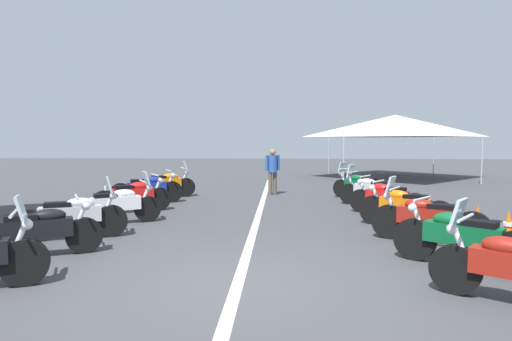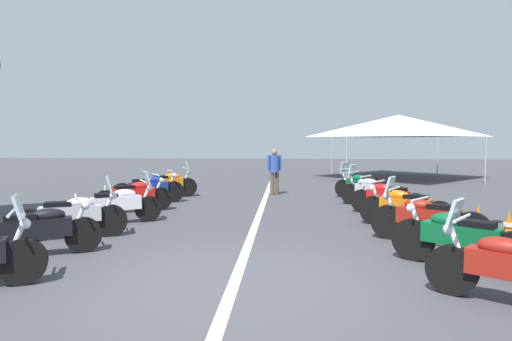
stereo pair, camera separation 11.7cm
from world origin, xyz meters
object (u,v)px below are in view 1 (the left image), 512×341
object	(u,v)px
motorcycle_left_row_4	(133,195)
motorcycle_right_row_1	(461,238)
event_tent	(395,126)
motorcycle_right_row_5	(372,190)
traffic_cone_1	(477,220)
motorcycle_left_row_3	(117,204)
motorcycle_left_row_5	(147,188)
motorcycle_right_row_3	(404,207)
bystander_0	(273,168)
motorcycle_right_row_6	(361,185)
motorcycle_right_row_4	(386,197)
motorcycle_left_row_6	(166,184)
motorcycle_left_row_1	(39,230)
motorcycle_left_row_2	(72,215)
motorcycle_right_row_2	(427,218)
traffic_cone_0	(508,227)

from	to	relation	value
motorcycle_left_row_4	motorcycle_right_row_1	distance (m)	8.08
event_tent	motorcycle_right_row_5	bearing A→B (deg)	162.08
motorcycle_left_row_4	traffic_cone_1	xyz separation A→B (m)	(-2.20, -7.93, -0.16)
motorcycle_left_row_3	event_tent	world-z (taller)	event_tent
motorcycle_left_row_4	event_tent	distance (m)	14.90
motorcycle_left_row_5	motorcycle_right_row_3	xyz separation A→B (m)	(-3.22, -6.73, -0.00)
bystander_0	event_tent	xyz separation A→B (m)	(7.13, -6.05, 1.71)
motorcycle_left_row_4	event_tent	size ratio (longest dim) A/B	0.27
motorcycle_left_row_4	event_tent	xyz separation A→B (m)	(11.12, -9.67, 2.19)
motorcycle_left_row_5	motorcycle_right_row_6	xyz separation A→B (m)	(1.38, -6.63, -0.01)
motorcycle_right_row_5	motorcycle_right_row_6	size ratio (longest dim) A/B	1.07
motorcycle_left_row_3	motorcycle_right_row_1	distance (m)	7.10
motorcycle_left_row_5	motorcycle_right_row_4	bearing A→B (deg)	-41.16
motorcycle_right_row_3	traffic_cone_1	world-z (taller)	motorcycle_right_row_3
motorcycle_right_row_1	motorcycle_right_row_6	bearing A→B (deg)	-50.35
motorcycle_left_row_3	motorcycle_right_row_5	xyz separation A→B (m)	(3.12, -6.38, 0.00)
motorcycle_left_row_5	motorcycle_left_row_6	xyz separation A→B (m)	(1.46, -0.18, 0.00)
motorcycle_left_row_3	bystander_0	distance (m)	6.59
motorcycle_right_row_4	motorcycle_right_row_5	world-z (taller)	motorcycle_right_row_5
motorcycle_left_row_1	motorcycle_left_row_5	world-z (taller)	motorcycle_left_row_5
motorcycle_left_row_5	motorcycle_right_row_1	distance (m)	9.18
motorcycle_left_row_2	motorcycle_left_row_3	size ratio (longest dim) A/B	1.09
motorcycle_right_row_1	motorcycle_right_row_3	bearing A→B (deg)	-51.26
motorcycle_right_row_1	motorcycle_right_row_5	distance (m)	6.18
motorcycle_left_row_2	motorcycle_right_row_2	bearing A→B (deg)	-22.38
motorcycle_left_row_5	traffic_cone_1	world-z (taller)	motorcycle_left_row_5
motorcycle_left_row_4	motorcycle_right_row_6	size ratio (longest dim) A/B	1.06
traffic_cone_1	bystander_0	size ratio (longest dim) A/B	0.38
motorcycle_right_row_3	motorcycle_right_row_6	size ratio (longest dim) A/B	1.06
motorcycle_left_row_5	event_tent	distance (m)	13.83
motorcycle_left_row_1	motorcycle_left_row_2	size ratio (longest dim) A/B	0.92
motorcycle_right_row_6	event_tent	bearing A→B (deg)	-70.07
motorcycle_left_row_3	motorcycle_left_row_6	size ratio (longest dim) A/B	0.96
event_tent	motorcycle_right_row_1	bearing A→B (deg)	168.98
motorcycle_left_row_5	traffic_cone_1	bearing A→B (deg)	-53.24
motorcycle_left_row_5	bystander_0	size ratio (longest dim) A/B	1.23
motorcycle_right_row_3	motorcycle_right_row_4	world-z (taller)	motorcycle_right_row_3
traffic_cone_0	motorcycle_left_row_6	bearing A→B (deg)	53.83
motorcycle_left_row_1	traffic_cone_0	distance (m)	8.37
motorcycle_right_row_4	traffic_cone_0	xyz separation A→B (m)	(-2.90, -1.57, -0.16)
motorcycle_right_row_4	motorcycle_left_row_5	bearing A→B (deg)	21.08
motorcycle_right_row_3	bystander_0	world-z (taller)	bystander_0
motorcycle_left_row_3	motorcycle_right_row_4	world-z (taller)	motorcycle_left_row_3
motorcycle_right_row_6	bystander_0	xyz separation A→B (m)	(1.01, 2.89, 0.48)
event_tent	bystander_0	bearing A→B (deg)	139.71
bystander_0	motorcycle_right_row_6	bearing A→B (deg)	-133.76
motorcycle_right_row_6	motorcycle_right_row_2	bearing A→B (deg)	132.23
motorcycle_left_row_3	motorcycle_right_row_4	distance (m)	6.63
motorcycle_right_row_2	motorcycle_right_row_5	world-z (taller)	motorcycle_right_row_2
motorcycle_left_row_2	motorcycle_left_row_5	world-z (taller)	motorcycle_left_row_2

